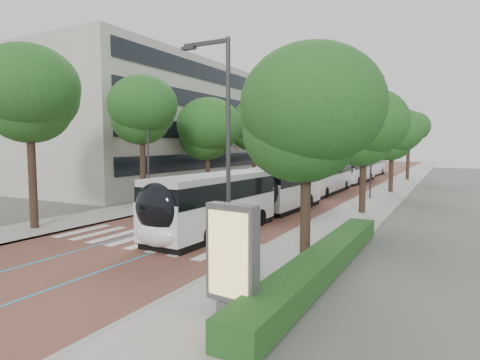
# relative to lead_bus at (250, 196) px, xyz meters

# --- Properties ---
(ground) EXTENTS (160.00, 160.00, 0.00)m
(ground) POSITION_rel_lead_bus_xyz_m (-2.13, -7.77, -1.63)
(ground) COLOR #51544C
(ground) RESTS_ON ground
(road) EXTENTS (11.00, 140.00, 0.02)m
(road) POSITION_rel_lead_bus_xyz_m (-2.13, 32.23, -1.62)
(road) COLOR brown
(road) RESTS_ON ground
(sidewalk_left) EXTENTS (4.00, 140.00, 0.12)m
(sidewalk_left) POSITION_rel_lead_bus_xyz_m (-9.63, 32.23, -1.57)
(sidewalk_left) COLOR gray
(sidewalk_left) RESTS_ON ground
(sidewalk_right) EXTENTS (4.00, 140.00, 0.12)m
(sidewalk_right) POSITION_rel_lead_bus_xyz_m (5.37, 32.23, -1.57)
(sidewalk_right) COLOR gray
(sidewalk_right) RESTS_ON ground
(kerb_left) EXTENTS (0.20, 140.00, 0.14)m
(kerb_left) POSITION_rel_lead_bus_xyz_m (-7.73, 32.23, -1.57)
(kerb_left) COLOR gray
(kerb_left) RESTS_ON ground
(kerb_right) EXTENTS (0.20, 140.00, 0.14)m
(kerb_right) POSITION_rel_lead_bus_xyz_m (3.47, 32.23, -1.57)
(kerb_right) COLOR gray
(kerb_right) RESTS_ON ground
(zebra_crossing) EXTENTS (10.55, 3.60, 0.01)m
(zebra_crossing) POSITION_rel_lead_bus_xyz_m (-1.93, -6.77, -1.60)
(zebra_crossing) COLOR silver
(zebra_crossing) RESTS_ON ground
(lane_line_left) EXTENTS (0.12, 126.00, 0.01)m
(lane_line_left) POSITION_rel_lead_bus_xyz_m (-3.73, 32.23, -1.60)
(lane_line_left) COLOR #2792C6
(lane_line_left) RESTS_ON road
(lane_line_right) EXTENTS (0.12, 126.00, 0.01)m
(lane_line_right) POSITION_rel_lead_bus_xyz_m (-0.53, 32.23, -1.60)
(lane_line_right) COLOR #2792C6
(lane_line_right) RESTS_ON road
(office_building) EXTENTS (18.11, 40.00, 14.00)m
(office_building) POSITION_rel_lead_bus_xyz_m (-21.61, 20.23, 5.37)
(office_building) COLOR #A19F96
(office_building) RESTS_ON ground
(hedge) EXTENTS (1.20, 14.00, 0.80)m
(hedge) POSITION_rel_lead_bus_xyz_m (6.97, -7.77, -1.11)
(hedge) COLOR #1A4016
(hedge) RESTS_ON sidewalk_right
(streetlight_near) EXTENTS (1.82, 0.20, 8.00)m
(streetlight_near) POSITION_rel_lead_bus_xyz_m (4.49, -10.77, 3.19)
(streetlight_near) COLOR #333335
(streetlight_near) RESTS_ON sidewalk_right
(streetlight_far) EXTENTS (1.82, 0.20, 8.00)m
(streetlight_far) POSITION_rel_lead_bus_xyz_m (4.49, 14.23, 3.19)
(streetlight_far) COLOR #333335
(streetlight_far) RESTS_ON sidewalk_right
(lamp_post_left) EXTENTS (0.14, 0.14, 8.00)m
(lamp_post_left) POSITION_rel_lead_bus_xyz_m (-8.23, 0.23, 2.49)
(lamp_post_left) COLOR #333335
(lamp_post_left) RESTS_ON sidewalk_left
(trees_left) EXTENTS (6.14, 60.56, 9.84)m
(trees_left) POSITION_rel_lead_bus_xyz_m (-9.63, 18.97, 5.15)
(trees_left) COLOR black
(trees_left) RESTS_ON ground
(trees_right) EXTENTS (5.91, 47.35, 8.63)m
(trees_right) POSITION_rel_lead_bus_xyz_m (5.57, 10.93, 4.22)
(trees_right) COLOR black
(trees_right) RESTS_ON ground
(lead_bus) EXTENTS (3.25, 18.48, 3.20)m
(lead_bus) POSITION_rel_lead_bus_xyz_m (0.00, 0.00, 0.00)
(lead_bus) COLOR black
(lead_bus) RESTS_ON ground
(bus_queued_0) EXTENTS (2.59, 12.41, 3.20)m
(bus_queued_0) POSITION_rel_lead_bus_xyz_m (-0.16, 16.42, -0.00)
(bus_queued_0) COLOR white
(bus_queued_0) RESTS_ON ground
(bus_queued_1) EXTENTS (2.75, 12.44, 3.20)m
(bus_queued_1) POSITION_rel_lead_bus_xyz_m (0.00, 29.51, -0.00)
(bus_queued_1) COLOR white
(bus_queued_1) RESTS_ON ground
(bus_queued_2) EXTENTS (2.77, 12.45, 3.20)m
(bus_queued_2) POSITION_rel_lead_bus_xyz_m (-0.40, 41.82, -0.00)
(bus_queued_2) COLOR white
(bus_queued_2) RESTS_ON ground
(ad_panel) EXTENTS (1.52, 0.65, 3.09)m
(ad_panel) POSITION_rel_lead_bus_xyz_m (5.95, -12.81, 0.11)
(ad_panel) COLOR #59595B
(ad_panel) RESTS_ON sidewalk_right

